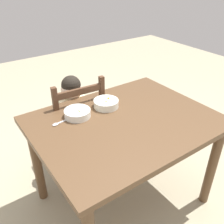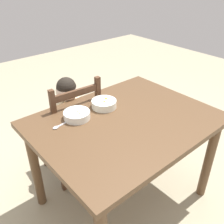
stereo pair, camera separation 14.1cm
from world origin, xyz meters
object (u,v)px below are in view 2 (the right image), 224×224
object	(u,v)px
dining_table	(125,132)
spoon	(58,126)
dining_chair	(72,132)
child_figure	(71,115)
bowl_of_carrots	(104,104)
bowl_of_peas	(77,115)

from	to	relation	value
dining_table	spoon	world-z (taller)	spoon
dining_chair	child_figure	world-z (taller)	dining_chair
dining_chair	bowl_of_carrots	distance (m)	0.48
bowl_of_peas	bowl_of_carrots	size ratio (longest dim) A/B	0.99
child_figure	spoon	distance (m)	0.44
bowl_of_carrots	child_figure	bearing A→B (deg)	112.15
dining_chair	spoon	size ratio (longest dim) A/B	6.90
dining_chair	dining_table	bearing A→B (deg)	-76.07
dining_chair	child_figure	xyz separation A→B (m)	(0.00, -0.00, 0.17)
child_figure	spoon	world-z (taller)	child_figure
bowl_of_peas	dining_chair	bearing A→B (deg)	68.70
dining_table	dining_chair	world-z (taller)	dining_chair
bowl_of_carrots	spoon	world-z (taller)	bowl_of_carrots
dining_table	dining_chair	distance (m)	0.58
child_figure	bowl_of_peas	world-z (taller)	child_figure
bowl_of_peas	spoon	bearing A→B (deg)	-176.94
dining_chair	spoon	world-z (taller)	dining_chair
dining_table	child_figure	distance (m)	0.53
dining_table	child_figure	bearing A→B (deg)	103.66
child_figure	bowl_of_carrots	bearing A→B (deg)	-67.85
bowl_of_carrots	spoon	xyz separation A→B (m)	(-0.39, -0.01, -0.03)
dining_table	bowl_of_carrots	distance (m)	0.27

